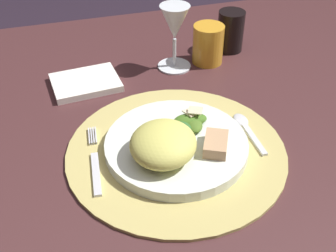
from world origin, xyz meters
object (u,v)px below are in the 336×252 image
Objects in this scene: dark_tumbler at (231,31)px; napkin at (86,83)px; amber_tumbler at (208,44)px; dinner_plate at (176,145)px; dining_table at (191,159)px; fork at (95,163)px; spoon at (245,126)px; wine_glass at (175,26)px.

napkin is at bearing -169.76° from dark_tumbler.
amber_tumbler reaches higher than napkin.
dining_table is at bearing 53.08° from dinner_plate.
fork is 1.88× the size of amber_tumbler.
spoon is at bearing -32.10° from dining_table.
napkin is (-0.26, 0.24, -0.00)m from spoon.
dining_table is at bearing 20.25° from fork.
spoon is 0.26m from amber_tumbler.
amber_tumbler reaches higher than dining_table.
spoon is at bearing -107.48° from dark_tumbler.
wine_glass reaches higher than dinner_plate.
wine_glass is 1.51× the size of dark_tumbler.
fork is at bearing -137.27° from amber_tumbler.
dark_tumbler is (0.35, 0.06, 0.04)m from napkin.
fork is (-0.14, 0.00, -0.01)m from dinner_plate.
wine_glass is at bearing 82.64° from dining_table.
napkin is (-0.18, 0.18, 0.10)m from dining_table.
dark_tumbler is (0.37, 0.32, 0.04)m from fork.
wine_glass reaches higher than dark_tumbler.
dinner_plate is 2.00× the size of spoon.
spoon is (0.28, 0.02, -0.00)m from fork.
spoon is at bearing -77.49° from wine_glass.
wine_glass is at bearing -164.25° from dark_tumbler.
wine_glass is (0.03, 0.20, 0.20)m from dining_table.
dinner_plate is 1.78× the size of napkin.
napkin is at bearing -174.01° from wine_glass.
amber_tumbler is at bearing 4.70° from napkin.
dinner_plate is 0.14m from fork.
wine_glass is 1.64× the size of amber_tumbler.
wine_glass is at bearing 102.51° from spoon.
dining_table is 0.34m from dark_tumbler.
amber_tumbler is 0.08m from dark_tumbler.
dinner_plate is 0.33m from amber_tumbler.
dinner_plate is at bearing -126.00° from dark_tumbler.
dinner_plate is at bearing -1.13° from fork.
dark_tumbler is at bearing 29.64° from amber_tumbler.
dark_tumbler is at bearing 10.24° from napkin.
napkin reaches higher than spoon.
amber_tumbler reaches higher than dinner_plate.
amber_tumbler is 0.92× the size of dark_tumbler.
napkin is at bearing 133.86° from dining_table.
wine_glass is at bearing 51.28° from fork.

